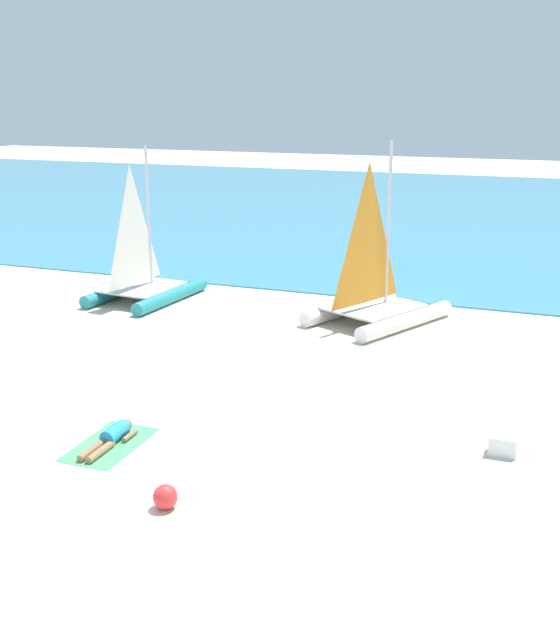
{
  "coord_description": "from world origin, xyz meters",
  "views": [
    {
      "loc": [
        6.24,
        -10.73,
        6.36
      ],
      "look_at": [
        0.0,
        5.75,
        1.2
      ],
      "focal_mm": 43.75,
      "sensor_mm": 36.0,
      "label": 1
    }
  ],
  "objects": [
    {
      "name": "sailboat_teal",
      "position": [
        -6.3,
        10.16,
        0.71
      ],
      "size": [
        2.67,
        3.87,
        4.79
      ],
      "rotation": [
        0.0,
        0.0,
        -0.09
      ],
      "color": "teal",
      "rests_on": "ground"
    },
    {
      "name": "cooler_box",
      "position": [
        5.45,
        2.85,
        0.18
      ],
      "size": [
        0.5,
        0.36,
        0.36
      ],
      "primitive_type": "cube",
      "color": "white",
      "rests_on": "ground"
    },
    {
      "name": "towel_right",
      "position": [
        -1.48,
        0.65,
        0.01
      ],
      "size": [
        1.11,
        1.91,
        0.01
      ],
      "primitive_type": "cube",
      "rotation": [
        0.0,
        0.0,
        0.01
      ],
      "color": "#4CB266",
      "rests_on": "ground"
    },
    {
      "name": "ocean_water",
      "position": [
        0.0,
        32.79,
        0.03
      ],
      "size": [
        120.0,
        40.0,
        0.05
      ],
      "primitive_type": "cube",
      "color": "teal",
      "rests_on": "ground"
    },
    {
      "name": "ground_plane",
      "position": [
        0.0,
        10.0,
        0.0
      ],
      "size": [
        120.0,
        120.0,
        0.0
      ],
      "primitive_type": "plane",
      "color": "beige"
    },
    {
      "name": "sunbather_right",
      "position": [
        -1.49,
        0.71,
        0.13
      ],
      "size": [
        0.54,
        1.56,
        0.3
      ],
      "rotation": [
        0.0,
        0.0,
        0.01
      ],
      "color": "#268CCC",
      "rests_on": "towel_right"
    },
    {
      "name": "sailboat_white",
      "position": [
        1.16,
        10.34,
        0.76
      ],
      "size": [
        3.91,
        4.6,
        5.11
      ],
      "rotation": [
        0.0,
        0.0,
        -0.43
      ],
      "color": "white",
      "rests_on": "ground"
    },
    {
      "name": "beach_ball",
      "position": [
        0.62,
        -1.03,
        0.2
      ],
      "size": [
        0.4,
        0.4,
        0.4
      ],
      "primitive_type": "sphere",
      "color": "red",
      "rests_on": "ground"
    }
  ]
}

